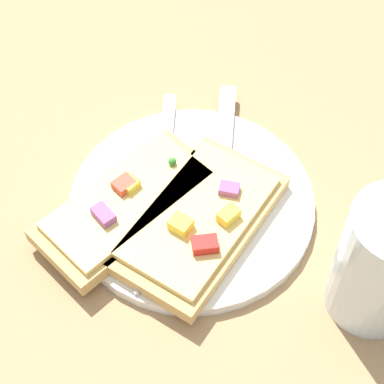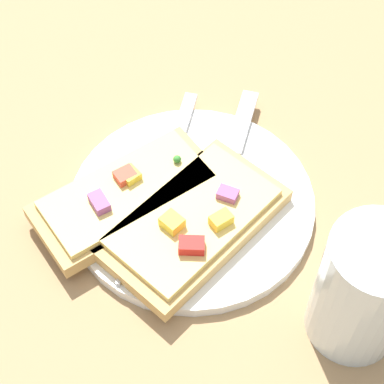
% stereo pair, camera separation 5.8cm
% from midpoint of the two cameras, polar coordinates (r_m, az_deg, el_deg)
% --- Properties ---
extents(ground_plane, '(4.00, 4.00, 0.00)m').
position_cam_midpoint_polar(ground_plane, '(0.59, -2.77, -1.45)').
color(ground_plane, '#9E7A51').
extents(plate, '(0.22, 0.22, 0.01)m').
position_cam_midpoint_polar(plate, '(0.59, -2.79, -1.12)').
color(plate, white).
rests_on(plate, ground).
extents(fork, '(0.23, 0.05, 0.01)m').
position_cam_midpoint_polar(fork, '(0.59, -5.69, -0.54)').
color(fork, silver).
rests_on(fork, plate).
extents(knife, '(0.22, 0.04, 0.01)m').
position_cam_midpoint_polar(knife, '(0.61, 0.04, 2.97)').
color(knife, silver).
rests_on(knife, plate).
extents(pizza_slice_main, '(0.19, 0.15, 0.03)m').
position_cam_midpoint_polar(pizza_slice_main, '(0.56, -2.29, -2.76)').
color(pizza_slice_main, tan).
rests_on(pizza_slice_main, plate).
extents(pizza_slice_corner, '(0.18, 0.16, 0.03)m').
position_cam_midpoint_polar(pizza_slice_corner, '(0.57, -8.59, -1.25)').
color(pizza_slice_corner, tan).
rests_on(pizza_slice_corner, plate).
extents(crumb_scatter, '(0.05, 0.03, 0.01)m').
position_cam_midpoint_polar(crumb_scatter, '(0.56, -0.84, -3.11)').
color(crumb_scatter, tan).
rests_on(crumb_scatter, plate).
extents(drinking_glass, '(0.07, 0.07, 0.12)m').
position_cam_midpoint_polar(drinking_glass, '(0.51, 13.55, -6.41)').
color(drinking_glass, silver).
rests_on(drinking_glass, ground).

